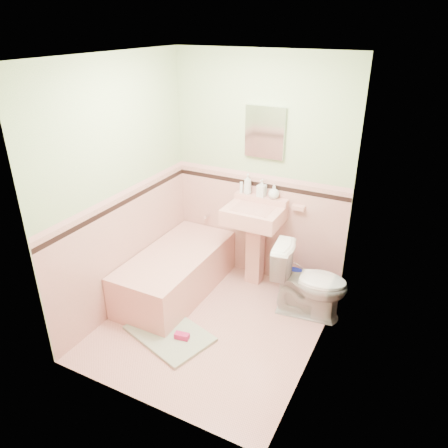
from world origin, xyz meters
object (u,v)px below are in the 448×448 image
at_px(sink, 253,247).
at_px(shoe, 182,336).
at_px(soap_bottle_mid, 262,188).
at_px(soap_bottle_right, 274,192).
at_px(bucket, 292,283).
at_px(soap_bottle_left, 248,184).
at_px(medicine_cabinet, 265,132).
at_px(toilet, 310,282).
at_px(bathtub, 176,274).

distance_m(sink, shoe, 1.29).
distance_m(soap_bottle_mid, soap_bottle_right, 0.14).
bearing_deg(bucket, sink, -177.22).
distance_m(soap_bottle_left, soap_bottle_mid, 0.17).
distance_m(medicine_cabinet, toilet, 1.58).
height_order(bathtub, sink, sink).
relative_size(sink, medicine_cabinet, 1.78).
bearing_deg(bathtub, toilet, 10.96).
height_order(medicine_cabinet, toilet, medicine_cabinet).
xyz_separation_m(medicine_cabinet, toilet, (0.73, -0.47, -1.32)).
bearing_deg(soap_bottle_left, soap_bottle_mid, 0.00).
bearing_deg(medicine_cabinet, bucket, -21.67).
height_order(soap_bottle_mid, toilet, soap_bottle_mid).
distance_m(bathtub, soap_bottle_left, 1.26).
distance_m(toilet, bucket, 0.46).
bearing_deg(medicine_cabinet, bathtub, -132.58).
height_order(medicine_cabinet, soap_bottle_left, medicine_cabinet).
bearing_deg(medicine_cabinet, toilet, -32.63).
bearing_deg(toilet, bucket, 35.98).
xyz_separation_m(medicine_cabinet, soap_bottle_left, (-0.16, -0.03, -0.58)).
xyz_separation_m(soap_bottle_mid, toilet, (0.73, -0.44, -0.73)).
xyz_separation_m(soap_bottle_left, soap_bottle_mid, (0.17, 0.00, -0.02)).
relative_size(bathtub, medicine_cabinet, 2.82).
bearing_deg(bathtub, soap_bottle_left, 53.98).
height_order(bucket, shoe, bucket).
bearing_deg(shoe, medicine_cabinet, 73.15).
relative_size(medicine_cabinet, shoe, 3.87).
xyz_separation_m(soap_bottle_mid, shoe, (-0.19, -1.39, -1.05)).
bearing_deg(soap_bottle_right, shoe, -103.36).
height_order(soap_bottle_left, bucket, soap_bottle_left).
xyz_separation_m(soap_bottle_mid, soap_bottle_right, (0.14, 0.00, -0.02)).
bearing_deg(shoe, soap_bottle_left, 79.70).
xyz_separation_m(sink, soap_bottle_right, (0.14, 0.18, 0.61)).
relative_size(sink, soap_bottle_mid, 4.96).
relative_size(medicine_cabinet, soap_bottle_right, 3.50).
relative_size(sink, shoe, 6.88).
bearing_deg(bathtub, medicine_cabinet, 47.42).
xyz_separation_m(soap_bottle_left, bucket, (0.63, -0.16, -1.00)).
height_order(soap_bottle_right, bucket, soap_bottle_right).
bearing_deg(bathtub, soap_bottle_right, 40.79).
bearing_deg(soap_bottle_left, sink, -47.69).
relative_size(soap_bottle_left, toilet, 0.30).
distance_m(soap_bottle_right, bucket, 1.03).
distance_m(medicine_cabinet, soap_bottle_mid, 0.60).
bearing_deg(medicine_cabinet, sink, -90.00).
relative_size(medicine_cabinet, toilet, 0.70).
relative_size(soap_bottle_right, bucket, 0.60).
bearing_deg(bathtub, soap_bottle_mid, 46.15).
xyz_separation_m(bathtub, sink, (0.68, 0.53, 0.25)).
bearing_deg(bucket, soap_bottle_mid, 161.48).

